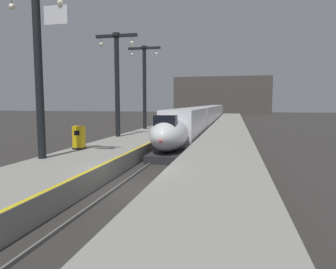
{
  "coord_description": "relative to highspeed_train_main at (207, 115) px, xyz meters",
  "views": [
    {
      "loc": [
        4.86,
        -13.85,
        4.23
      ],
      "look_at": [
        -0.11,
        8.94,
        1.8
      ],
      "focal_mm": 32.58,
      "sensor_mm": 36.0,
      "label": 1
    }
  ],
  "objects": [
    {
      "name": "station_column_far",
      "position": [
        -5.9,
        -20.44,
        5.01
      ],
      "size": [
        4.0,
        0.68,
        9.96
      ],
      "color": "black",
      "rests_on": "platform_left"
    },
    {
      "name": "platform_right",
      "position": [
        4.05,
        -17.77,
        -1.45
      ],
      "size": [
        4.8,
        110.0,
        1.05
      ],
      "primitive_type": "cube",
      "color": "gray",
      "rests_on": "ground"
    },
    {
      "name": "passenger_near_edge",
      "position": [
        -3.35,
        -21.01,
        0.06
      ],
      "size": [
        0.51,
        0.37,
        1.69
      ],
      "color": "#23232D",
      "rests_on": "platform_left"
    },
    {
      "name": "platform_left_safety_stripe",
      "position": [
        -1.77,
        -17.77,
        -0.92
      ],
      "size": [
        0.2,
        107.8,
        0.01
      ],
      "primitive_type": "cube",
      "color": "yellow",
      "rests_on": "platform_left"
    },
    {
      "name": "platform_left",
      "position": [
        -4.05,
        -17.77,
        -1.45
      ],
      "size": [
        4.8,
        110.0,
        1.05
      ],
      "primitive_type": "cube",
      "color": "gray",
      "rests_on": "ground"
    },
    {
      "name": "rail_main_left",
      "position": [
        -0.75,
        -15.02,
        -1.92
      ],
      "size": [
        0.08,
        110.0,
        0.12
      ],
      "primitive_type": "cube",
      "color": "slate",
      "rests_on": "ground"
    },
    {
      "name": "station_column_near",
      "position": [
        -5.85,
        -41.01,
        4.85
      ],
      "size": [
        4.0,
        0.68,
        9.46
      ],
      "color": "black",
      "rests_on": "platform_left"
    },
    {
      "name": "rail_main_right",
      "position": [
        0.75,
        -15.02,
        -1.92
      ],
      "size": [
        0.08,
        110.0,
        0.12
      ],
      "primitive_type": "cube",
      "color": "slate",
      "rests_on": "ground"
    },
    {
      "name": "station_column_mid",
      "position": [
        -5.9,
        -29.32,
        4.8
      ],
      "size": [
        4.0,
        0.68,
        9.56
      ],
      "color": "black",
      "rests_on": "platform_left"
    },
    {
      "name": "rolling_suitcase",
      "position": [
        -2.84,
        -21.34,
        -0.62
      ],
      "size": [
        0.4,
        0.22,
        0.98
      ],
      "color": "#4C4C51",
      "rests_on": "platform_left"
    },
    {
      "name": "highspeed_train_main",
      "position": [
        0.0,
        0.0,
        0.0
      ],
      "size": [
        2.92,
        74.66,
        3.6
      ],
      "color": "silver",
      "rests_on": "ground"
    },
    {
      "name": "terminus_back_wall",
      "position": [
        0.0,
        59.48,
        5.02
      ],
      "size": [
        36.0,
        2.0,
        14.0
      ],
      "primitive_type": "cube",
      "color": "#4C4742",
      "rests_on": "ground"
    },
    {
      "name": "ticket_machine_yellow",
      "position": [
        -5.55,
        -37.37,
        -0.19
      ],
      "size": [
        0.76,
        0.62,
        1.6
      ],
      "color": "yellow",
      "rests_on": "platform_left"
    },
    {
      "name": "ground_plane",
      "position": [
        0.0,
        -42.52,
        -1.98
      ],
      "size": [
        260.0,
        260.0,
        0.0
      ],
      "primitive_type": "plane",
      "color": "#33302D"
    }
  ]
}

